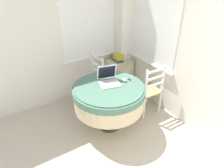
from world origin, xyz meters
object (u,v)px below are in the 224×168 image
at_px(computer_mouse, 124,80).
at_px(dining_chair_near_back_window, 92,81).
at_px(round_dining_table, 109,95).
at_px(book_on_cabinet, 118,60).
at_px(corner_cabinet, 119,74).
at_px(dining_chair_near_right_window, 148,90).
at_px(storage_box, 118,57).
at_px(laptop, 109,80).
at_px(cell_phone, 130,80).

relative_size(computer_mouse, dining_chair_near_back_window, 0.10).
height_order(round_dining_table, book_on_cabinet, round_dining_table).
bearing_deg(corner_cabinet, dining_chair_near_right_window, -92.27).
bearing_deg(dining_chair_near_right_window, storage_box, 88.61).
bearing_deg(dining_chair_near_back_window, dining_chair_near_right_window, -50.29).
relative_size(laptop, dining_chair_near_right_window, 0.39).
xyz_separation_m(laptop, dining_chair_near_back_window, (0.05, 0.70, -0.38)).
relative_size(cell_phone, storage_box, 0.65).
relative_size(corner_cabinet, book_on_cabinet, 2.87).
relative_size(round_dining_table, book_on_cabinet, 4.83).
relative_size(cell_phone, dining_chair_near_back_window, 0.13).
bearing_deg(computer_mouse, book_on_cabinet, 61.90).
distance_m(cell_phone, dining_chair_near_back_window, 0.91).
relative_size(dining_chair_near_right_window, storage_box, 4.85).
bearing_deg(laptop, round_dining_table, -120.37).
bearing_deg(cell_phone, dining_chair_near_right_window, -1.93).
relative_size(cell_phone, corner_cabinet, 0.19).
bearing_deg(storage_box, book_on_cabinet, -139.41).
xyz_separation_m(computer_mouse, dining_chair_near_back_window, (-0.17, 0.79, -0.35)).
distance_m(cell_phone, book_on_cabinet, 1.04).
bearing_deg(round_dining_table, dining_chair_near_back_window, 82.33).
bearing_deg(round_dining_table, corner_cabinet, 49.03).
height_order(cell_phone, dining_chair_near_back_window, dining_chair_near_back_window).
distance_m(cell_phone, dining_chair_near_right_window, 0.53).
xyz_separation_m(computer_mouse, dining_chair_near_right_window, (0.51, -0.03, -0.35)).
height_order(laptop, storage_box, laptop).
bearing_deg(dining_chair_near_back_window, corner_cabinet, 12.57).
bearing_deg(corner_cabinet, computer_mouse, -119.91).
xyz_separation_m(cell_phone, dining_chair_near_right_window, (0.42, -0.01, -0.33)).
distance_m(round_dining_table, storage_box, 1.27).
bearing_deg(dining_chair_near_back_window, round_dining_table, -97.67).
relative_size(cell_phone, dining_chair_near_right_window, 0.13).
distance_m(round_dining_table, book_on_cabinet, 1.22).
bearing_deg(book_on_cabinet, cell_phone, -113.16).
xyz_separation_m(laptop, storage_box, (0.76, 0.87, -0.10)).
height_order(computer_mouse, dining_chair_near_back_window, dining_chair_near_back_window).
xyz_separation_m(laptop, corner_cabinet, (0.78, 0.86, -0.50)).
xyz_separation_m(computer_mouse, corner_cabinet, (0.55, 0.95, -0.47)).
distance_m(laptop, storage_box, 1.16).
distance_m(computer_mouse, dining_chair_near_back_window, 0.88).
relative_size(computer_mouse, corner_cabinet, 0.14).
bearing_deg(book_on_cabinet, computer_mouse, -118.10).
distance_m(storage_box, book_on_cabinet, 0.08).
height_order(cell_phone, storage_box, storage_box).
bearing_deg(book_on_cabinet, storage_box, 40.59).
relative_size(dining_chair_near_back_window, book_on_cabinet, 4.15).
bearing_deg(dining_chair_near_back_window, cell_phone, -71.80).
relative_size(dining_chair_near_right_window, book_on_cabinet, 4.15).
bearing_deg(storage_box, dining_chair_near_right_window, -91.39).
bearing_deg(computer_mouse, storage_box, 61.00).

